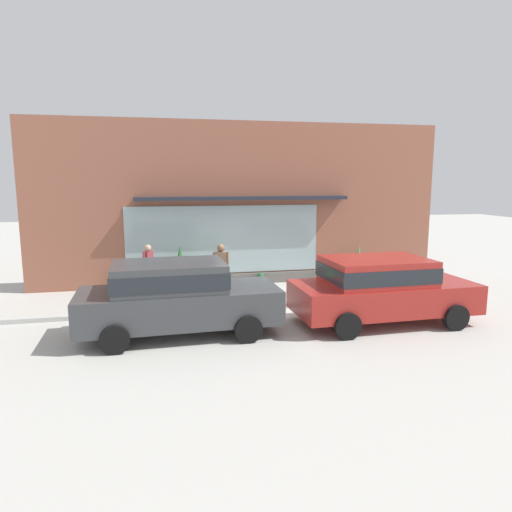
# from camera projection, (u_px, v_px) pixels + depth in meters

# --- Properties ---
(ground_plane) EXTENTS (60.00, 60.00, 0.00)m
(ground_plane) POSITION_uv_depth(u_px,v_px,m) (263.00, 306.00, 12.98)
(ground_plane) COLOR #B2AFA8
(curb_strip) EXTENTS (14.00, 0.24, 0.12)m
(curb_strip) POSITION_uv_depth(u_px,v_px,m) (264.00, 306.00, 12.78)
(curb_strip) COLOR #B2B2AD
(curb_strip) RESTS_ON ground_plane
(storefront) EXTENTS (14.00, 0.81, 5.45)m
(storefront) POSITION_uv_depth(u_px,v_px,m) (242.00, 205.00, 15.62)
(storefront) COLOR #935642
(storefront) RESTS_ON ground_plane
(fire_hydrant) EXTENTS (0.41, 0.37, 0.81)m
(fire_hydrant) POSITION_uv_depth(u_px,v_px,m) (196.00, 286.00, 13.67)
(fire_hydrant) COLOR gold
(fire_hydrant) RESTS_ON ground_plane
(pedestrian_with_handbag) EXTENTS (0.65, 0.22, 1.67)m
(pedestrian_with_handbag) POSITION_uv_depth(u_px,v_px,m) (220.00, 268.00, 13.53)
(pedestrian_with_handbag) COLOR brown
(pedestrian_with_handbag) RESTS_ON ground_plane
(pedestrian_passerby) EXTENTS (0.33, 0.36, 1.55)m
(pedestrian_passerby) POSITION_uv_depth(u_px,v_px,m) (148.00, 265.00, 14.39)
(pedestrian_passerby) COLOR #333847
(pedestrian_passerby) RESTS_ON ground_plane
(parked_car_dark_gray) EXTENTS (4.57, 2.10, 1.70)m
(parked_car_dark_gray) POSITION_uv_depth(u_px,v_px,m) (176.00, 295.00, 10.47)
(parked_car_dark_gray) COLOR #383A3D
(parked_car_dark_gray) RESTS_ON ground_plane
(parked_car_red) EXTENTS (4.51, 2.18, 1.64)m
(parked_car_red) POSITION_uv_depth(u_px,v_px,m) (380.00, 287.00, 11.37)
(parked_car_red) COLOR maroon
(parked_car_red) RESTS_ON ground_plane
(potted_plant_window_left) EXTENTS (0.40, 0.40, 0.60)m
(potted_plant_window_left) POSITION_uv_depth(u_px,v_px,m) (117.00, 282.00, 14.63)
(potted_plant_window_left) COLOR #B7B2A3
(potted_plant_window_left) RESTS_ON ground_plane
(potted_plant_corner_tall) EXTENTS (0.38, 0.38, 0.79)m
(potted_plant_corner_tall) POSITION_uv_depth(u_px,v_px,m) (217.00, 277.00, 15.05)
(potted_plant_corner_tall) COLOR #B7B2A3
(potted_plant_corner_tall) RESTS_ON ground_plane
(potted_plant_window_center) EXTENTS (0.26, 0.26, 0.41)m
(potted_plant_window_center) POSITION_uv_depth(u_px,v_px,m) (261.00, 279.00, 15.65)
(potted_plant_window_center) COLOR #4C4C51
(potted_plant_window_center) RESTS_ON ground_plane
(potted_plant_doorstep) EXTENTS (0.52, 0.52, 1.43)m
(potted_plant_doorstep) POSITION_uv_depth(u_px,v_px,m) (180.00, 268.00, 14.99)
(potted_plant_doorstep) COLOR #33473D
(potted_plant_doorstep) RESTS_ON ground_plane
(potted_plant_window_right) EXTENTS (0.37, 0.37, 0.56)m
(potted_plant_window_right) POSITION_uv_depth(u_px,v_px,m) (332.00, 273.00, 16.17)
(potted_plant_window_right) COLOR #B7B2A3
(potted_plant_window_right) RESTS_ON ground_plane
(potted_plant_low_front) EXTENTS (0.49, 0.49, 1.27)m
(potted_plant_low_front) POSITION_uv_depth(u_px,v_px,m) (358.00, 264.00, 16.08)
(potted_plant_low_front) COLOR #9E6042
(potted_plant_low_front) RESTS_ON ground_plane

